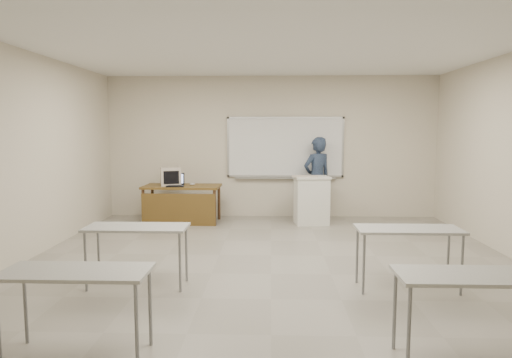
{
  "coord_description": "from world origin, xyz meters",
  "views": [
    {
      "loc": [
        -0.01,
        -5.77,
        1.87
      ],
      "look_at": [
        -0.27,
        2.2,
        1.01
      ],
      "focal_mm": 32.0,
      "sensor_mm": 36.0,
      "label": 1
    }
  ],
  "objects_px": {
    "whiteboard": "(285,148)",
    "podium": "(311,200)",
    "keyboard": "(305,176)",
    "presenter": "(317,178)",
    "crt_monitor": "(170,176)",
    "laptop": "(176,183)",
    "instructor_desk": "(181,196)",
    "mouse": "(192,184)"
  },
  "relations": [
    {
      "from": "whiteboard",
      "to": "laptop",
      "type": "distance_m",
      "value": 2.43
    },
    {
      "from": "crt_monitor",
      "to": "laptop",
      "type": "bearing_deg",
      "value": -65.32
    },
    {
      "from": "crt_monitor",
      "to": "laptop",
      "type": "relative_size",
      "value": 1.29
    },
    {
      "from": "instructor_desk",
      "to": "presenter",
      "type": "xyz_separation_m",
      "value": [
        2.76,
        0.52,
        0.3
      ]
    },
    {
      "from": "keyboard",
      "to": "presenter",
      "type": "relative_size",
      "value": 0.29
    },
    {
      "from": "podium",
      "to": "presenter",
      "type": "distance_m",
      "value": 0.65
    },
    {
      "from": "whiteboard",
      "to": "instructor_desk",
      "type": "relative_size",
      "value": 1.62
    },
    {
      "from": "whiteboard",
      "to": "crt_monitor",
      "type": "distance_m",
      "value": 2.49
    },
    {
      "from": "crt_monitor",
      "to": "presenter",
      "type": "height_order",
      "value": "presenter"
    },
    {
      "from": "keyboard",
      "to": "presenter",
      "type": "bearing_deg",
      "value": 65.81
    },
    {
      "from": "whiteboard",
      "to": "keyboard",
      "type": "xyz_separation_m",
      "value": [
        0.35,
        -0.89,
        -0.51
      ]
    },
    {
      "from": "whiteboard",
      "to": "podium",
      "type": "distance_m",
      "value": 1.36
    },
    {
      "from": "laptop",
      "to": "keyboard",
      "type": "height_order",
      "value": "laptop"
    },
    {
      "from": "podium",
      "to": "laptop",
      "type": "height_order",
      "value": "laptop"
    },
    {
      "from": "podium",
      "to": "laptop",
      "type": "bearing_deg",
      "value": 172.7
    },
    {
      "from": "laptop",
      "to": "keyboard",
      "type": "relative_size",
      "value": 0.69
    },
    {
      "from": "presenter",
      "to": "laptop",
      "type": "bearing_deg",
      "value": -17.3
    },
    {
      "from": "instructor_desk",
      "to": "presenter",
      "type": "bearing_deg",
      "value": 11.89
    },
    {
      "from": "podium",
      "to": "presenter",
      "type": "xyz_separation_m",
      "value": [
        0.16,
        0.51,
        0.38
      ]
    },
    {
      "from": "laptop",
      "to": "presenter",
      "type": "xyz_separation_m",
      "value": [
        2.86,
        0.53,
        0.05
      ]
    },
    {
      "from": "mouse",
      "to": "keyboard",
      "type": "distance_m",
      "value": 2.27
    },
    {
      "from": "instructor_desk",
      "to": "mouse",
      "type": "bearing_deg",
      "value": 40.22
    },
    {
      "from": "keyboard",
      "to": "mouse",
      "type": "bearing_deg",
      "value": 174.87
    },
    {
      "from": "instructor_desk",
      "to": "presenter",
      "type": "distance_m",
      "value": 2.82
    },
    {
      "from": "whiteboard",
      "to": "instructor_desk",
      "type": "bearing_deg",
      "value": -159.62
    },
    {
      "from": "presenter",
      "to": "crt_monitor",
      "type": "bearing_deg",
      "value": -20.96
    },
    {
      "from": "crt_monitor",
      "to": "podium",
      "type": "bearing_deg",
      "value": -19.87
    },
    {
      "from": "crt_monitor",
      "to": "laptop",
      "type": "distance_m",
      "value": 0.26
    },
    {
      "from": "whiteboard",
      "to": "instructor_desk",
      "type": "height_order",
      "value": "whiteboard"
    },
    {
      "from": "podium",
      "to": "crt_monitor",
      "type": "relative_size",
      "value": 2.15
    },
    {
      "from": "keyboard",
      "to": "presenter",
      "type": "distance_m",
      "value": 0.71
    },
    {
      "from": "instructor_desk",
      "to": "mouse",
      "type": "xyz_separation_m",
      "value": [
        0.2,
        0.16,
        0.21
      ]
    },
    {
      "from": "mouse",
      "to": "presenter",
      "type": "bearing_deg",
      "value": 5.68
    },
    {
      "from": "instructor_desk",
      "to": "crt_monitor",
      "type": "relative_size",
      "value": 3.45
    },
    {
      "from": "keyboard",
      "to": "crt_monitor",
      "type": "bearing_deg",
      "value": 176.09
    },
    {
      "from": "crt_monitor",
      "to": "instructor_desk",
      "type": "bearing_deg",
      "value": -49.17
    },
    {
      "from": "presenter",
      "to": "mouse",
      "type": "bearing_deg",
      "value": -19.86
    },
    {
      "from": "whiteboard",
      "to": "presenter",
      "type": "height_order",
      "value": "whiteboard"
    },
    {
      "from": "instructor_desk",
      "to": "keyboard",
      "type": "xyz_separation_m",
      "value": [
        2.45,
        -0.11,
        0.41
      ]
    },
    {
      "from": "whiteboard",
      "to": "presenter",
      "type": "distance_m",
      "value": 0.94
    },
    {
      "from": "mouse",
      "to": "keyboard",
      "type": "height_order",
      "value": "keyboard"
    },
    {
      "from": "presenter",
      "to": "instructor_desk",
      "type": "bearing_deg",
      "value": -17.15
    }
  ]
}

